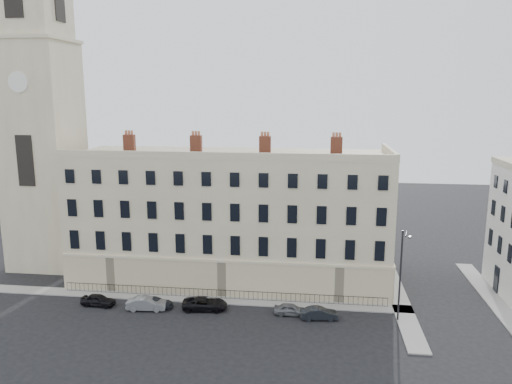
{
  "coord_description": "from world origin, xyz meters",
  "views": [
    {
      "loc": [
        3.97,
        -44.11,
        21.85
      ],
      "look_at": [
        -2.78,
        10.0,
        10.93
      ],
      "focal_mm": 35.0,
      "sensor_mm": 36.0,
      "label": 1
    }
  ],
  "objects_px": {
    "car_c": "(154,303)",
    "streetlamp": "(401,272)",
    "car_a": "(98,300)",
    "car_f": "(319,313)",
    "car_d": "(205,304)",
    "car_b": "(147,304)",
    "car_e": "(291,309)"
  },
  "relations": [
    {
      "from": "car_a",
      "to": "streetlamp",
      "type": "height_order",
      "value": "streetlamp"
    },
    {
      "from": "car_c",
      "to": "car_b",
      "type": "bearing_deg",
      "value": 128.55
    },
    {
      "from": "car_b",
      "to": "car_e",
      "type": "relative_size",
      "value": 1.19
    },
    {
      "from": "car_b",
      "to": "car_e",
      "type": "distance_m",
      "value": 14.72
    },
    {
      "from": "car_c",
      "to": "car_e",
      "type": "bearing_deg",
      "value": -92.33
    },
    {
      "from": "car_d",
      "to": "car_f",
      "type": "height_order",
      "value": "car_d"
    },
    {
      "from": "car_b",
      "to": "streetlamp",
      "type": "relative_size",
      "value": 0.44
    },
    {
      "from": "car_c",
      "to": "car_d",
      "type": "bearing_deg",
      "value": -89.91
    },
    {
      "from": "streetlamp",
      "to": "car_b",
      "type": "bearing_deg",
      "value": -165.41
    },
    {
      "from": "car_d",
      "to": "car_e",
      "type": "distance_m",
      "value": 8.82
    },
    {
      "from": "car_d",
      "to": "car_e",
      "type": "height_order",
      "value": "car_d"
    },
    {
      "from": "car_b",
      "to": "car_f",
      "type": "bearing_deg",
      "value": -94.87
    },
    {
      "from": "car_a",
      "to": "car_c",
      "type": "bearing_deg",
      "value": -84.41
    },
    {
      "from": "car_c",
      "to": "car_f",
      "type": "relative_size",
      "value": 1.07
    },
    {
      "from": "car_a",
      "to": "car_e",
      "type": "xyz_separation_m",
      "value": [
        20.07,
        0.28,
        -0.03
      ]
    },
    {
      "from": "car_a",
      "to": "car_c",
      "type": "height_order",
      "value": "car_a"
    },
    {
      "from": "car_d",
      "to": "streetlamp",
      "type": "xyz_separation_m",
      "value": [
        19.25,
        -0.31,
        4.42
      ]
    },
    {
      "from": "car_e",
      "to": "car_d",
      "type": "bearing_deg",
      "value": 89.21
    },
    {
      "from": "car_a",
      "to": "car_c",
      "type": "distance_m",
      "value": 5.99
    },
    {
      "from": "car_c",
      "to": "streetlamp",
      "type": "bearing_deg",
      "value": -92.8
    },
    {
      "from": "car_e",
      "to": "car_b",
      "type": "bearing_deg",
      "value": 92.78
    },
    {
      "from": "car_d",
      "to": "streetlamp",
      "type": "distance_m",
      "value": 19.75
    },
    {
      "from": "car_f",
      "to": "car_c",
      "type": "bearing_deg",
      "value": 80.99
    },
    {
      "from": "car_c",
      "to": "car_e",
      "type": "distance_m",
      "value": 14.08
    },
    {
      "from": "car_b",
      "to": "streetlamp",
      "type": "xyz_separation_m",
      "value": [
        25.14,
        0.5,
        4.39
      ]
    },
    {
      "from": "car_a",
      "to": "car_d",
      "type": "height_order",
      "value": "car_d"
    },
    {
      "from": "car_d",
      "to": "car_e",
      "type": "bearing_deg",
      "value": -96.85
    },
    {
      "from": "car_c",
      "to": "car_d",
      "type": "relative_size",
      "value": 0.85
    },
    {
      "from": "car_c",
      "to": "car_d",
      "type": "xyz_separation_m",
      "value": [
        5.26,
        0.25,
        0.08
      ]
    },
    {
      "from": "car_b",
      "to": "car_c",
      "type": "relative_size",
      "value": 1.04
    },
    {
      "from": "car_a",
      "to": "car_d",
      "type": "relative_size",
      "value": 0.78
    },
    {
      "from": "car_d",
      "to": "car_f",
      "type": "distance_m",
      "value": 11.65
    }
  ]
}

